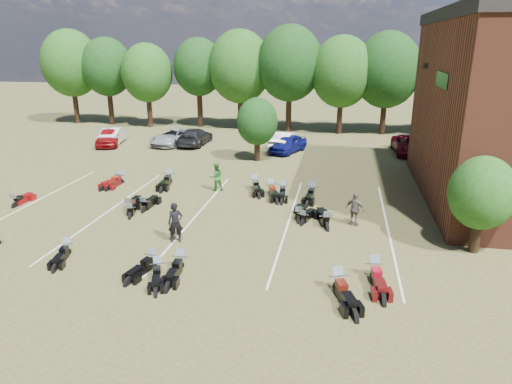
% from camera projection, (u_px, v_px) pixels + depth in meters
% --- Properties ---
extents(ground, '(160.00, 160.00, 0.00)m').
position_uv_depth(ground, '(238.00, 242.00, 21.26)').
color(ground, brown).
rests_on(ground, ground).
extents(car_0, '(3.08, 5.01, 1.59)m').
position_uv_depth(car_0, '(110.00, 137.00, 41.26)').
color(car_0, maroon).
rests_on(car_0, ground).
extents(car_1, '(2.43, 4.75, 1.49)m').
position_uv_depth(car_1, '(114.00, 135.00, 42.23)').
color(car_1, '#BBBBBF').
rests_on(car_1, ground).
extents(car_2, '(3.48, 5.62, 1.45)m').
position_uv_depth(car_2, '(173.00, 137.00, 41.50)').
color(car_2, '#92949A').
rests_on(car_2, ground).
extents(car_3, '(2.21, 5.22, 1.50)m').
position_uv_depth(car_3, '(195.00, 137.00, 41.48)').
color(car_3, black).
rests_on(car_3, ground).
extents(car_4, '(3.24, 4.69, 1.48)m').
position_uv_depth(car_4, '(288.00, 144.00, 38.55)').
color(car_4, '#0D115E').
rests_on(car_4, ground).
extents(car_5, '(2.70, 4.85, 1.51)m').
position_uv_depth(car_5, '(286.00, 140.00, 39.94)').
color(car_5, beige).
rests_on(car_5, ground).
extents(car_6, '(2.74, 5.50, 1.50)m').
position_uv_depth(car_6, '(410.00, 145.00, 38.02)').
color(car_6, '#5F0517').
rests_on(car_6, ground).
extents(car_7, '(3.00, 4.70, 1.27)m').
position_uv_depth(car_7, '(457.00, 149.00, 37.16)').
color(car_7, '#343338').
rests_on(car_7, ground).
extents(person_black, '(0.82, 0.71, 1.91)m').
position_uv_depth(person_black, '(175.00, 223.00, 21.05)').
color(person_black, black).
rests_on(person_black, ground).
extents(person_green, '(1.08, 1.02, 1.77)m').
position_uv_depth(person_green, '(216.00, 177.00, 28.48)').
color(person_green, '#2B6E29').
rests_on(person_green, ground).
extents(person_grey, '(1.11, 0.84, 1.76)m').
position_uv_depth(person_grey, '(355.00, 209.00, 22.97)').
color(person_grey, '#544E48').
rests_on(person_grey, ground).
extents(motorcycle_1, '(1.07, 2.10, 1.12)m').
position_uv_depth(motorcycle_1, '(68.00, 255.00, 19.99)').
color(motorcycle_1, black).
rests_on(motorcycle_1, ground).
extents(motorcycle_2, '(1.26, 2.10, 1.12)m').
position_uv_depth(motorcycle_2, '(158.00, 276.00, 18.21)').
color(motorcycle_2, black).
rests_on(motorcycle_2, ground).
extents(motorcycle_3, '(1.10, 2.19, 1.17)m').
position_uv_depth(motorcycle_3, '(152.00, 267.00, 18.90)').
color(motorcycle_3, black).
rests_on(motorcycle_3, ground).
extents(motorcycle_4, '(0.83, 2.28, 1.25)m').
position_uv_depth(motorcycle_4, '(180.00, 270.00, 18.70)').
color(motorcycle_4, black).
rests_on(motorcycle_4, ground).
extents(motorcycle_5, '(1.55, 2.57, 1.37)m').
position_uv_depth(motorcycle_5, '(337.00, 292.00, 17.05)').
color(motorcycle_5, black).
rests_on(motorcycle_5, ground).
extents(motorcycle_6, '(1.07, 2.51, 1.36)m').
position_uv_depth(motorcycle_6, '(374.00, 279.00, 17.99)').
color(motorcycle_6, '#44090A').
rests_on(motorcycle_6, ground).
extents(motorcycle_7, '(0.67, 2.04, 1.13)m').
position_uv_depth(motorcycle_7, '(16.00, 207.00, 25.88)').
color(motorcycle_7, maroon).
rests_on(motorcycle_7, ground).
extents(motorcycle_8, '(1.06, 2.47, 1.33)m').
position_uv_depth(motorcycle_8, '(130.00, 214.00, 24.86)').
color(motorcycle_8, black).
rests_on(motorcycle_8, ground).
extents(motorcycle_9, '(1.19, 2.25, 1.20)m').
position_uv_depth(motorcycle_9, '(130.00, 218.00, 24.27)').
color(motorcycle_9, black).
rests_on(motorcycle_9, ground).
extents(motorcycle_10, '(0.77, 2.23, 1.23)m').
position_uv_depth(motorcycle_10, '(145.00, 211.00, 25.17)').
color(motorcycle_10, black).
rests_on(motorcycle_10, ground).
extents(motorcycle_11, '(1.16, 2.10, 1.11)m').
position_uv_depth(motorcycle_11, '(303.00, 224.00, 23.40)').
color(motorcycle_11, black).
rests_on(motorcycle_11, ground).
extents(motorcycle_12, '(0.78, 2.23, 1.23)m').
position_uv_depth(motorcycle_12, '(298.00, 222.00, 23.72)').
color(motorcycle_12, black).
rests_on(motorcycle_12, ground).
extents(motorcycle_13, '(1.40, 2.63, 1.40)m').
position_uv_depth(motorcycle_13, '(326.00, 229.00, 22.81)').
color(motorcycle_13, black).
rests_on(motorcycle_13, ground).
extents(motorcycle_14, '(0.86, 2.18, 1.19)m').
position_uv_depth(motorcycle_14, '(121.00, 184.00, 30.14)').
color(motorcycle_14, '#500B0C').
rests_on(motorcycle_14, ground).
extents(motorcycle_15, '(1.19, 2.36, 1.26)m').
position_uv_depth(motorcycle_15, '(119.00, 184.00, 30.17)').
color(motorcycle_15, maroon).
rests_on(motorcycle_15, ground).
extents(motorcycle_16, '(1.02, 2.58, 1.40)m').
position_uv_depth(motorcycle_16, '(170.00, 184.00, 30.15)').
color(motorcycle_16, black).
rests_on(motorcycle_16, ground).
extents(motorcycle_17, '(1.53, 2.52, 1.34)m').
position_uv_depth(motorcycle_17, '(271.00, 194.00, 28.08)').
color(motorcycle_17, black).
rests_on(motorcycle_17, ground).
extents(motorcycle_18, '(1.49, 2.55, 1.35)m').
position_uv_depth(motorcycle_18, '(255.00, 189.00, 29.03)').
color(motorcycle_18, black).
rests_on(motorcycle_18, ground).
extents(motorcycle_19, '(0.91, 2.32, 1.27)m').
position_uv_depth(motorcycle_19, '(283.00, 195.00, 27.93)').
color(motorcycle_19, black).
rests_on(motorcycle_19, ground).
extents(motorcycle_20, '(0.97, 2.44, 1.33)m').
position_uv_depth(motorcycle_20, '(312.00, 197.00, 27.51)').
color(motorcycle_20, black).
rests_on(motorcycle_20, ground).
extents(tree_line, '(56.00, 6.00, 9.79)m').
position_uv_depth(tree_line, '(291.00, 69.00, 46.55)').
color(tree_line, black).
rests_on(tree_line, ground).
extents(young_tree_near_building, '(2.80, 2.80, 4.16)m').
position_uv_depth(young_tree_near_building, '(482.00, 193.00, 19.48)').
color(young_tree_near_building, black).
rests_on(young_tree_near_building, ground).
extents(young_tree_midfield, '(3.20, 3.20, 4.70)m').
position_uv_depth(young_tree_midfield, '(257.00, 122.00, 35.12)').
color(young_tree_midfield, black).
rests_on(young_tree_midfield, ground).
extents(parking_lines, '(20.10, 14.00, 0.01)m').
position_uv_depth(parking_lines, '(196.00, 215.00, 24.59)').
color(parking_lines, silver).
rests_on(parking_lines, ground).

